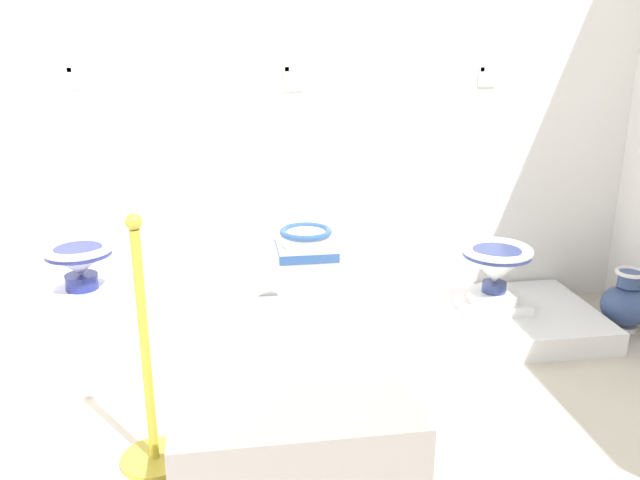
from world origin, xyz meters
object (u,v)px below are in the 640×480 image
at_px(plinth_block_leftmost, 492,305).
at_px(museum_bench, 299,460).
at_px(antique_toilet_broad_patterned, 306,262).
at_px(antique_toilet_squat_floral, 80,264).
at_px(stanchion_post_near_left, 150,398).
at_px(info_placard_first, 78,76).
at_px(decorative_vase_companion, 626,303).
at_px(plinth_block_broad_patterned, 306,308).
at_px(antique_toilet_leftmost, 496,266).
at_px(plinth_block_squat_floral, 86,319).
at_px(info_placard_second, 293,77).
at_px(info_placard_third, 487,76).

height_order(plinth_block_leftmost, museum_bench, museum_bench).
bearing_deg(antique_toilet_broad_patterned, antique_toilet_squat_floral, -176.98).
bearing_deg(stanchion_post_near_left, info_placard_first, 106.49).
distance_m(plinth_block_leftmost, decorative_vase_companion, 0.79).
bearing_deg(plinth_block_broad_patterned, antique_toilet_broad_patterned, 90.00).
height_order(plinth_block_broad_patterned, stanchion_post_near_left, stanchion_post_near_left).
relative_size(antique_toilet_squat_floral, antique_toilet_leftmost, 0.88).
distance_m(antique_toilet_squat_floral, plinth_block_broad_patterned, 1.23).
bearing_deg(plinth_block_squat_floral, info_placard_second, 21.17).
bearing_deg(plinth_block_leftmost, antique_toilet_broad_patterned, 178.82).
relative_size(plinth_block_squat_floral, museum_bench, 0.39).
bearing_deg(antique_toilet_broad_patterned, plinth_block_broad_patterned, -90.00).
height_order(info_placard_first, info_placard_second, same).
distance_m(plinth_block_broad_patterned, info_placard_first, 1.77).
bearing_deg(decorative_vase_companion, plinth_block_broad_patterned, 176.01).
bearing_deg(plinth_block_squat_floral, museum_bench, -53.00).
relative_size(antique_toilet_leftmost, info_placard_first, 3.20).
xyz_separation_m(plinth_block_leftmost, info_placard_third, (0.03, 0.41, 1.28)).
xyz_separation_m(info_placard_third, decorative_vase_companion, (0.75, -0.52, -1.28)).
xyz_separation_m(info_placard_third, stanchion_post_near_left, (-1.90, -1.39, -1.15)).
height_order(plinth_block_squat_floral, info_placard_third, info_placard_third).
bearing_deg(antique_toilet_squat_floral, museum_bench, -53.00).
bearing_deg(plinth_block_broad_patterned, info_placard_first, 161.67).
distance_m(antique_toilet_leftmost, stanchion_post_near_left, 2.11).
relative_size(plinth_block_squat_floral, info_placard_third, 2.86).
xyz_separation_m(antique_toilet_squat_floral, antique_toilet_broad_patterned, (1.18, 0.06, -0.07)).
distance_m(plinth_block_squat_floral, info_placard_second, 1.74).
relative_size(plinth_block_squat_floral, antique_toilet_broad_patterned, 0.89).
distance_m(plinth_block_squat_floral, plinth_block_broad_patterned, 1.18).
distance_m(antique_toilet_leftmost, info_placard_third, 1.12).
bearing_deg(stanchion_post_near_left, decorative_vase_companion, 18.10).
height_order(stanchion_post_near_left, museum_bench, stanchion_post_near_left).
bearing_deg(antique_toilet_leftmost, plinth_block_broad_patterned, 178.82).
bearing_deg(info_placard_first, museum_bench, -60.93).
xyz_separation_m(plinth_block_squat_floral, stanchion_post_near_left, (0.41, -0.94, 0.05)).
height_order(plinth_block_broad_patterned, museum_bench, museum_bench).
xyz_separation_m(stanchion_post_near_left, museum_bench, (0.56, -0.35, -0.10)).
height_order(plinth_block_broad_patterned, decorative_vase_companion, decorative_vase_companion).
bearing_deg(antique_toilet_squat_floral, plinth_block_squat_floral, -90.00).
xyz_separation_m(antique_toilet_leftmost, decorative_vase_companion, (0.78, -0.11, -0.24)).
bearing_deg(info_placard_third, antique_toilet_broad_patterned, -161.02).
distance_m(plinth_block_broad_patterned, decorative_vase_companion, 1.89).
relative_size(antique_toilet_leftmost, museum_bench, 0.44).
xyz_separation_m(antique_toilet_broad_patterned, museum_bench, (-0.21, -1.35, -0.28)).
distance_m(decorative_vase_companion, stanchion_post_near_left, 2.79).
relative_size(plinth_block_squat_floral, info_placard_second, 2.40).
relative_size(info_placard_first, info_placard_second, 0.86).
bearing_deg(plinth_block_squat_floral, antique_toilet_leftmost, 0.99).
relative_size(info_placard_first, decorative_vase_companion, 0.34).
relative_size(antique_toilet_broad_patterned, plinth_block_leftmost, 1.03).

